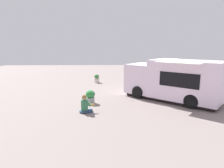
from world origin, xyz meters
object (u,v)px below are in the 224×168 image
object	(u,v)px
person_customer	(85,105)
planter_flowering_far	(90,96)
food_truck	(173,81)
planter_flowering_near	(97,78)

from	to	relation	value
person_customer	planter_flowering_far	world-z (taller)	person_customer
food_truck	person_customer	world-z (taller)	food_truck
food_truck	person_customer	distance (m)	5.34
person_customer	planter_flowering_near	world-z (taller)	person_customer
planter_flowering_near	planter_flowering_far	distance (m)	6.22
planter_flowering_near	planter_flowering_far	bearing A→B (deg)	179.62
food_truck	person_customer	size ratio (longest dim) A/B	6.26
person_customer	planter_flowering_near	size ratio (longest dim) A/B	1.21
person_customer	planter_flowering_near	bearing A→B (deg)	-1.20
person_customer	planter_flowering_far	xyz separation A→B (m)	(1.57, -0.12, 0.04)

